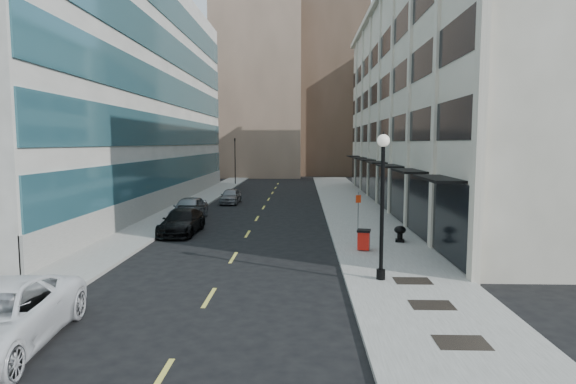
# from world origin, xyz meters

# --- Properties ---
(ground) EXTENTS (160.00, 160.00, 0.00)m
(ground) POSITION_xyz_m (0.00, 0.00, 0.00)
(ground) COLOR black
(ground) RESTS_ON ground
(sidewalk_right) EXTENTS (5.00, 80.00, 0.15)m
(sidewalk_right) POSITION_xyz_m (7.50, 20.00, 0.07)
(sidewalk_right) COLOR gray
(sidewalk_right) RESTS_ON ground
(sidewalk_left) EXTENTS (3.00, 80.00, 0.15)m
(sidewalk_left) POSITION_xyz_m (-6.50, 20.00, 0.07)
(sidewalk_left) COLOR gray
(sidewalk_left) RESTS_ON ground
(building_right) EXTENTS (15.30, 46.50, 18.25)m
(building_right) POSITION_xyz_m (16.94, 26.99, 8.99)
(building_right) COLOR beige
(building_right) RESTS_ON ground
(building_left) EXTENTS (16.14, 46.00, 20.00)m
(building_left) POSITION_xyz_m (-15.95, 27.00, 9.99)
(building_left) COLOR silver
(building_left) RESTS_ON ground
(skyline_tan_near) EXTENTS (14.00, 18.00, 28.00)m
(skyline_tan_near) POSITION_xyz_m (-4.00, 68.00, 14.00)
(skyline_tan_near) COLOR #997B64
(skyline_tan_near) RESTS_ON ground
(skyline_brown) EXTENTS (12.00, 16.00, 34.00)m
(skyline_brown) POSITION_xyz_m (8.00, 72.00, 17.00)
(skyline_brown) COLOR brown
(skyline_brown) RESTS_ON ground
(skyline_tan_far) EXTENTS (12.00, 14.00, 22.00)m
(skyline_tan_far) POSITION_xyz_m (-14.00, 78.00, 11.00)
(skyline_tan_far) COLOR #997B64
(skyline_tan_far) RESTS_ON ground
(skyline_stone) EXTENTS (10.00, 14.00, 20.00)m
(skyline_stone) POSITION_xyz_m (18.00, 66.00, 10.00)
(skyline_stone) COLOR beige
(skyline_stone) RESTS_ON ground
(grate_near) EXTENTS (1.40, 1.00, 0.01)m
(grate_near) POSITION_xyz_m (7.60, -2.00, 0.15)
(grate_near) COLOR black
(grate_near) RESTS_ON sidewalk_right
(grate_mid) EXTENTS (1.40, 1.00, 0.01)m
(grate_mid) POSITION_xyz_m (7.60, 1.00, 0.15)
(grate_mid) COLOR black
(grate_mid) RESTS_ON sidewalk_right
(grate_far) EXTENTS (1.40, 1.00, 0.01)m
(grate_far) POSITION_xyz_m (7.60, 3.80, 0.15)
(grate_far) COLOR black
(grate_far) RESTS_ON sidewalk_right
(road_centerline) EXTENTS (0.15, 68.20, 0.01)m
(road_centerline) POSITION_xyz_m (0.00, 17.00, 0.01)
(road_centerline) COLOR #D8CC4C
(road_centerline) RESTS_ON ground
(traffic_signal) EXTENTS (0.66, 0.66, 6.98)m
(traffic_signal) POSITION_xyz_m (-5.50, 48.00, 5.72)
(traffic_signal) COLOR black
(traffic_signal) RESTS_ON ground
(car_black_pickup) EXTENTS (2.15, 5.09, 1.47)m
(car_black_pickup) POSITION_xyz_m (-3.99, 14.00, 0.73)
(car_black_pickup) COLOR black
(car_black_pickup) RESTS_ON ground
(car_silver_sedan) EXTENTS (2.15, 4.91, 1.64)m
(car_silver_sedan) POSITION_xyz_m (-4.80, 19.29, 0.82)
(car_silver_sedan) COLOR gray
(car_silver_sedan) RESTS_ON ground
(car_grey_sedan) EXTENTS (1.73, 4.06, 1.37)m
(car_grey_sedan) POSITION_xyz_m (-3.20, 28.59, 0.68)
(car_grey_sedan) COLOR gray
(car_grey_sedan) RESTS_ON ground
(trash_bin) EXTENTS (0.77, 0.78, 1.04)m
(trash_bin) POSITION_xyz_m (6.38, 9.15, 0.71)
(trash_bin) COLOR red
(trash_bin) RESTS_ON sidewalk_right
(lamppost) EXTENTS (0.48, 0.48, 5.80)m
(lamppost) POSITION_xyz_m (6.40, 4.00, 3.56)
(lamppost) COLOR black
(lamppost) RESTS_ON sidewalk_right
(sign_post) EXTENTS (0.30, 0.15, 2.64)m
(sign_post) POSITION_xyz_m (6.40, 11.90, 1.83)
(sign_post) COLOR slate
(sign_post) RESTS_ON sidewalk_right
(urn_planter) EXTENTS (0.63, 0.63, 0.87)m
(urn_planter) POSITION_xyz_m (8.60, 11.26, 0.68)
(urn_planter) COLOR black
(urn_planter) RESTS_ON sidewalk_right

